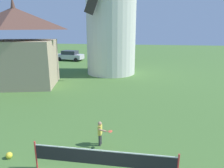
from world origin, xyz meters
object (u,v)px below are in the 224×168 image
Objects in this scene: windmill at (111,4)px; parked_car_silver at (70,55)px; tennis_net at (103,158)px; stray_ball at (9,155)px; player_far at (101,132)px; chapel at (18,49)px; parked_car_red at (111,57)px.

windmill is 13.06m from parked_car_silver.
tennis_net is 19.86× the size of stray_ball.
player_far is 12.85m from chapel.
player_far is at bearing -67.08° from parked_car_silver.
tennis_net is 1.95m from player_far.
tennis_net is 0.67× the size of chapel.
parked_car_silver is at bearing 104.44° from stray_ball.
parked_car_silver reaches higher than player_far.
tennis_net is 27.03m from parked_car_silver.
parked_car_red is (-3.26, 22.90, 0.17)m from player_far.
windmill is 10.49m from chapel.
stray_ball is at bearing -156.13° from player_far.
stray_ball is 24.43m from parked_car_red.
windmill is 58.27× the size of stray_ball.
windmill is at bearing 98.15° from tennis_net.
parked_car_red is (0.17, 24.42, 0.68)m from stray_ball.
tennis_net is 1.18× the size of parked_car_silver.
player_far is at bearing -82.68° from windmill.
tennis_net is 14.50m from chapel.
parked_car_silver is 6.52m from parked_car_red.
tennis_net is at bearing -67.68° from parked_car_silver.
windmill is at bearing -45.83° from parked_car_silver.
tennis_net is at bearing -81.85° from windmill.
player_far is 0.27× the size of parked_car_red.
chapel is at bearing 132.41° from tennis_net.
tennis_net is at bearing -75.37° from player_far.
player_far is 3.79m from stray_ball.
windmill is at bearing 41.63° from chapel.
stray_ball is at bearing -75.56° from parked_car_silver.
parked_car_red is at bearing 99.61° from windmill.
parked_car_silver and parked_car_red have the same top height.
windmill is 3.55× the size of parked_car_red.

